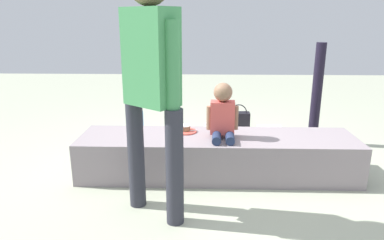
{
  "coord_description": "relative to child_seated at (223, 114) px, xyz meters",
  "views": [
    {
      "loc": [
        -0.13,
        -2.97,
        1.38
      ],
      "look_at": [
        -0.22,
        -0.35,
        0.62
      ],
      "focal_mm": 32.84,
      "sensor_mm": 36.0,
      "label": 1
    }
  ],
  "objects": [
    {
      "name": "ground_plane",
      "position": [
        -0.04,
        0.04,
        -0.58
      ],
      "size": [
        12.0,
        12.0,
        0.0
      ],
      "primitive_type": "plane",
      "color": "#A2A790"
    },
    {
      "name": "concrete_ledge",
      "position": [
        -0.04,
        0.04,
        -0.4
      ],
      "size": [
        2.46,
        0.59,
        0.37
      ],
      "primitive_type": "cube",
      "color": "gray",
      "rests_on": "ground_plane"
    },
    {
      "name": "child_seated",
      "position": [
        0.0,
        0.0,
        0.0
      ],
      "size": [
        0.28,
        0.32,
        0.48
      ],
      "color": "navy",
      "rests_on": "concrete_ledge"
    },
    {
      "name": "adult_standing",
      "position": [
        -0.51,
        -0.65,
        0.45
      ],
      "size": [
        0.43,
        0.38,
        1.71
      ],
      "color": "#2A2B35",
      "rests_on": "ground_plane"
    },
    {
      "name": "cake_plate",
      "position": [
        -0.34,
        0.16,
        -0.19
      ],
      "size": [
        0.22,
        0.22,
        0.07
      ],
      "color": "#E0594C",
      "rests_on": "concrete_ledge"
    },
    {
      "name": "gift_bag",
      "position": [
        -1.03,
        1.33,
        -0.46
      ],
      "size": [
        0.18,
        0.13,
        0.28
      ],
      "color": "#4C99E0",
      "rests_on": "ground_plane"
    },
    {
      "name": "railing_post",
      "position": [
        1.09,
        0.92,
        -0.15
      ],
      "size": [
        0.36,
        0.36,
        1.13
      ],
      "color": "black",
      "rests_on": "ground_plane"
    },
    {
      "name": "water_bottle_near_gift",
      "position": [
        -0.13,
        1.01,
        -0.49
      ],
      "size": [
        0.08,
        0.08,
        0.2
      ],
      "color": "silver",
      "rests_on": "ground_plane"
    },
    {
      "name": "water_bottle_far_side",
      "position": [
        -0.63,
        1.38,
        -0.47
      ],
      "size": [
        0.06,
        0.06,
        0.23
      ],
      "color": "silver",
      "rests_on": "ground_plane"
    },
    {
      "name": "party_cup_red",
      "position": [
        -0.17,
        0.63,
        -0.53
      ],
      "size": [
        0.08,
        0.08,
        0.1
      ],
      "primitive_type": "cylinder",
      "color": "red",
      "rests_on": "ground_plane"
    },
    {
      "name": "cake_box_white",
      "position": [
        0.64,
        1.05,
        -0.52
      ],
      "size": [
        0.3,
        0.3,
        0.13
      ],
      "primitive_type": "cube",
      "rotation": [
        0.0,
        0.0,
        0.02
      ],
      "color": "white",
      "rests_on": "ground_plane"
    },
    {
      "name": "handbag_black_leather",
      "position": [
        0.28,
        1.35,
        -0.45
      ],
      "size": [
        0.28,
        0.14,
        0.35
      ],
      "color": "black",
      "rests_on": "ground_plane"
    },
    {
      "name": "handbag_brown_canvas",
      "position": [
        -0.44,
        0.61,
        -0.48
      ],
      "size": [
        0.31,
        0.15,
        0.3
      ],
      "color": "brown",
      "rests_on": "ground_plane"
    }
  ]
}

